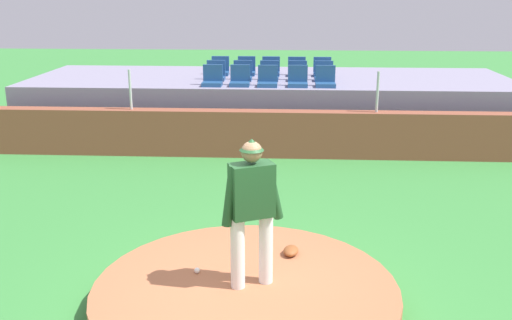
{
  "coord_description": "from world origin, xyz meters",
  "views": [
    {
      "loc": [
        0.48,
        -6.22,
        3.74
      ],
      "look_at": [
        0.0,
        2.3,
        1.18
      ],
      "focal_mm": 40.52,
      "sensor_mm": 36.0,
      "label": 1
    }
  ],
  "objects_px": {
    "stadium_chair_2": "(268,80)",
    "stadium_chair_10": "(220,69)",
    "stadium_chair_4": "(325,80)",
    "stadium_chair_5": "(216,74)",
    "stadium_chair_7": "(269,74)",
    "stadium_chair_3": "(298,80)",
    "stadium_chair_14": "(322,70)",
    "stadium_chair_11": "(246,69)",
    "stadium_chair_13": "(297,70)",
    "stadium_chair_9": "(324,75)",
    "stadium_chair_6": "(243,74)",
    "pitcher": "(252,202)",
    "stadium_chair_1": "(240,79)",
    "stadium_chair_0": "(212,79)",
    "stadium_chair_8": "(298,75)",
    "fielding_glove": "(291,251)",
    "baseball": "(197,270)",
    "stadium_chair_12": "(271,70)"
  },
  "relations": [
    {
      "from": "stadium_chair_0",
      "to": "stadium_chair_4",
      "type": "height_order",
      "value": "same"
    },
    {
      "from": "stadium_chair_1",
      "to": "stadium_chair_14",
      "type": "relative_size",
      "value": 1.0
    },
    {
      "from": "stadium_chair_8",
      "to": "stadium_chair_12",
      "type": "height_order",
      "value": "same"
    },
    {
      "from": "stadium_chair_7",
      "to": "stadium_chair_5",
      "type": "bearing_deg",
      "value": 1.23
    },
    {
      "from": "stadium_chair_5",
      "to": "stadium_chair_7",
      "type": "bearing_deg",
      "value": -178.77
    },
    {
      "from": "stadium_chair_11",
      "to": "stadium_chair_1",
      "type": "bearing_deg",
      "value": 89.03
    },
    {
      "from": "stadium_chair_0",
      "to": "stadium_chair_3",
      "type": "xyz_separation_m",
      "value": [
        2.09,
        0.0,
        0.0
      ]
    },
    {
      "from": "baseball",
      "to": "stadium_chair_7",
      "type": "relative_size",
      "value": 0.15
    },
    {
      "from": "fielding_glove",
      "to": "stadium_chair_10",
      "type": "height_order",
      "value": "stadium_chair_10"
    },
    {
      "from": "stadium_chair_4",
      "to": "stadium_chair_6",
      "type": "bearing_deg",
      "value": -23.18
    },
    {
      "from": "stadium_chair_12",
      "to": "stadium_chair_6",
      "type": "bearing_deg",
      "value": 51.82
    },
    {
      "from": "stadium_chair_5",
      "to": "stadium_chair_10",
      "type": "bearing_deg",
      "value": -90.42
    },
    {
      "from": "stadium_chair_3",
      "to": "stadium_chair_6",
      "type": "height_order",
      "value": "same"
    },
    {
      "from": "pitcher",
      "to": "stadium_chair_7",
      "type": "xyz_separation_m",
      "value": [
        -0.09,
        8.7,
        0.23
      ]
    },
    {
      "from": "stadium_chair_8",
      "to": "stadium_chair_1",
      "type": "bearing_deg",
      "value": 32.23
    },
    {
      "from": "baseball",
      "to": "pitcher",
      "type": "bearing_deg",
      "value": -18.82
    },
    {
      "from": "stadium_chair_3",
      "to": "stadium_chair_4",
      "type": "relative_size",
      "value": 1.0
    },
    {
      "from": "baseball",
      "to": "stadium_chair_1",
      "type": "height_order",
      "value": "stadium_chair_1"
    },
    {
      "from": "pitcher",
      "to": "stadium_chair_10",
      "type": "relative_size",
      "value": 3.65
    },
    {
      "from": "stadium_chair_2",
      "to": "stadium_chair_10",
      "type": "height_order",
      "value": "same"
    },
    {
      "from": "stadium_chair_8",
      "to": "stadium_chair_10",
      "type": "height_order",
      "value": "same"
    },
    {
      "from": "stadium_chair_12",
      "to": "stadium_chair_13",
      "type": "relative_size",
      "value": 1.0
    },
    {
      "from": "stadium_chair_11",
      "to": "stadium_chair_14",
      "type": "height_order",
      "value": "same"
    },
    {
      "from": "fielding_glove",
      "to": "stadium_chair_1",
      "type": "height_order",
      "value": "stadium_chair_1"
    },
    {
      "from": "pitcher",
      "to": "stadium_chair_11",
      "type": "xyz_separation_m",
      "value": [
        -0.75,
        9.62,
        0.23
      ]
    },
    {
      "from": "stadium_chair_5",
      "to": "stadium_chair_13",
      "type": "xyz_separation_m",
      "value": [
        2.11,
        0.9,
        0.0
      ]
    },
    {
      "from": "stadium_chair_13",
      "to": "stadium_chair_11",
      "type": "bearing_deg",
      "value": -1.69
    },
    {
      "from": "stadium_chair_14",
      "to": "stadium_chair_8",
      "type": "bearing_deg",
      "value": 51.51
    },
    {
      "from": "stadium_chair_0",
      "to": "stadium_chair_5",
      "type": "distance_m",
      "value": 0.88
    },
    {
      "from": "stadium_chair_11",
      "to": "stadium_chair_13",
      "type": "distance_m",
      "value": 1.38
    },
    {
      "from": "fielding_glove",
      "to": "stadium_chair_11",
      "type": "height_order",
      "value": "stadium_chair_11"
    },
    {
      "from": "stadium_chair_2",
      "to": "stadium_chair_12",
      "type": "height_order",
      "value": "same"
    },
    {
      "from": "baseball",
      "to": "stadium_chair_9",
      "type": "xyz_separation_m",
      "value": [
        2.02,
        8.47,
        1.26
      ]
    },
    {
      "from": "stadium_chair_4",
      "to": "stadium_chair_8",
      "type": "height_order",
      "value": "same"
    },
    {
      "from": "fielding_glove",
      "to": "pitcher",
      "type": "bearing_deg",
      "value": 159.12
    },
    {
      "from": "stadium_chair_6",
      "to": "stadium_chair_3",
      "type": "bearing_deg",
      "value": 147.38
    },
    {
      "from": "stadium_chair_3",
      "to": "stadium_chair_6",
      "type": "bearing_deg",
      "value": -32.62
    },
    {
      "from": "stadium_chair_13",
      "to": "stadium_chair_2",
      "type": "bearing_deg",
      "value": 67.95
    },
    {
      "from": "stadium_chair_10",
      "to": "stadium_chair_8",
      "type": "bearing_deg",
      "value": 157.11
    },
    {
      "from": "stadium_chair_14",
      "to": "stadium_chair_1",
      "type": "bearing_deg",
      "value": 39.84
    },
    {
      "from": "pitcher",
      "to": "stadium_chair_2",
      "type": "relative_size",
      "value": 3.65
    },
    {
      "from": "stadium_chair_4",
      "to": "stadium_chair_5",
      "type": "distance_m",
      "value": 2.92
    },
    {
      "from": "stadium_chair_7",
      "to": "stadium_chair_9",
      "type": "relative_size",
      "value": 1.0
    },
    {
      "from": "stadium_chair_7",
      "to": "stadium_chair_14",
      "type": "relative_size",
      "value": 1.0
    },
    {
      "from": "stadium_chair_3",
      "to": "stadium_chair_14",
      "type": "height_order",
      "value": "same"
    },
    {
      "from": "stadium_chair_5",
      "to": "stadium_chair_3",
      "type": "bearing_deg",
      "value": 157.42
    },
    {
      "from": "stadium_chair_4",
      "to": "stadium_chair_13",
      "type": "distance_m",
      "value": 1.9
    },
    {
      "from": "stadium_chair_2",
      "to": "stadium_chair_10",
      "type": "bearing_deg",
      "value": -52.99
    },
    {
      "from": "pitcher",
      "to": "stadium_chair_10",
      "type": "xyz_separation_m",
      "value": [
        -1.48,
        9.6,
        0.23
      ]
    },
    {
      "from": "fielding_glove",
      "to": "stadium_chair_1",
      "type": "distance_m",
      "value": 7.19
    }
  ]
}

